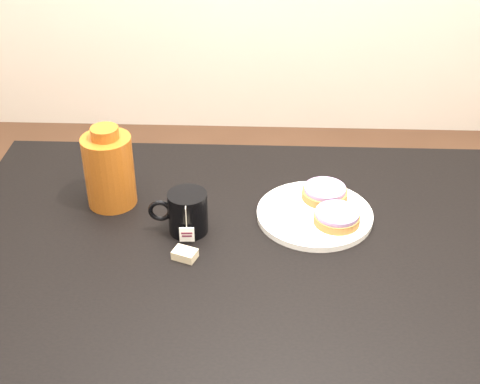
{
  "coord_description": "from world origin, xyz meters",
  "views": [
    {
      "loc": [
        -0.06,
        -1.03,
        1.57
      ],
      "look_at": [
        -0.11,
        0.14,
        0.81
      ],
      "focal_mm": 50.0,
      "sensor_mm": 36.0,
      "label": 1
    }
  ],
  "objects_px": {
    "plate": "(315,214)",
    "bagel_back": "(325,193)",
    "table": "(292,290)",
    "bagel_front": "(337,217)",
    "bagel_package": "(109,169)",
    "teabag_pouch": "(185,254)",
    "mug": "(187,212)"
  },
  "relations": [
    {
      "from": "bagel_package",
      "to": "bagel_back",
      "type": "bearing_deg",
      "value": 1.91
    },
    {
      "from": "table",
      "to": "bagel_front",
      "type": "relative_size",
      "value": 10.47
    },
    {
      "from": "plate",
      "to": "teabag_pouch",
      "type": "height_order",
      "value": "same"
    },
    {
      "from": "plate",
      "to": "bagel_package",
      "type": "height_order",
      "value": "bagel_package"
    },
    {
      "from": "bagel_back",
      "to": "bagel_front",
      "type": "bearing_deg",
      "value": -78.6
    },
    {
      "from": "table",
      "to": "bagel_package",
      "type": "distance_m",
      "value": 0.46
    },
    {
      "from": "table",
      "to": "bagel_back",
      "type": "xyz_separation_m",
      "value": [
        0.07,
        0.2,
        0.11
      ]
    },
    {
      "from": "table",
      "to": "bagel_back",
      "type": "height_order",
      "value": "bagel_back"
    },
    {
      "from": "plate",
      "to": "bagel_front",
      "type": "height_order",
      "value": "bagel_front"
    },
    {
      "from": "bagel_back",
      "to": "teabag_pouch",
      "type": "xyz_separation_m",
      "value": [
        -0.28,
        -0.21,
        -0.02
      ]
    },
    {
      "from": "plate",
      "to": "bagel_back",
      "type": "bearing_deg",
      "value": 67.13
    },
    {
      "from": "plate",
      "to": "bagel_front",
      "type": "relative_size",
      "value": 1.83
    },
    {
      "from": "table",
      "to": "plate",
      "type": "bearing_deg",
      "value": 70.84
    },
    {
      "from": "table",
      "to": "bagel_package",
      "type": "height_order",
      "value": "bagel_package"
    },
    {
      "from": "bagel_front",
      "to": "teabag_pouch",
      "type": "distance_m",
      "value": 0.32
    },
    {
      "from": "plate",
      "to": "teabag_pouch",
      "type": "xyz_separation_m",
      "value": [
        -0.26,
        -0.15,
        -0.0
      ]
    },
    {
      "from": "mug",
      "to": "bagel_package",
      "type": "bearing_deg",
      "value": 148.2
    },
    {
      "from": "plate",
      "to": "table",
      "type": "bearing_deg",
      "value": -109.16
    },
    {
      "from": "bagel_back",
      "to": "teabag_pouch",
      "type": "bearing_deg",
      "value": -144.17
    },
    {
      "from": "mug",
      "to": "teabag_pouch",
      "type": "bearing_deg",
      "value": -89.65
    },
    {
      "from": "bagel_front",
      "to": "bagel_package",
      "type": "bearing_deg",
      "value": 170.92
    },
    {
      "from": "bagel_back",
      "to": "bagel_package",
      "type": "bearing_deg",
      "value": -178.09
    },
    {
      "from": "table",
      "to": "plate",
      "type": "height_order",
      "value": "plate"
    },
    {
      "from": "bagel_back",
      "to": "teabag_pouch",
      "type": "distance_m",
      "value": 0.35
    },
    {
      "from": "plate",
      "to": "mug",
      "type": "distance_m",
      "value": 0.27
    },
    {
      "from": "plate",
      "to": "bagel_package",
      "type": "distance_m",
      "value": 0.45
    },
    {
      "from": "mug",
      "to": "bagel_package",
      "type": "relative_size",
      "value": 0.67
    },
    {
      "from": "bagel_front",
      "to": "mug",
      "type": "relative_size",
      "value": 1.09
    },
    {
      "from": "bagel_package",
      "to": "bagel_front",
      "type": "bearing_deg",
      "value": -9.08
    },
    {
      "from": "bagel_back",
      "to": "bagel_front",
      "type": "height_order",
      "value": "same"
    },
    {
      "from": "mug",
      "to": "plate",
      "type": "bearing_deg",
      "value": 9.81
    },
    {
      "from": "plate",
      "to": "mug",
      "type": "xyz_separation_m",
      "value": [
        -0.26,
        -0.06,
        0.04
      ]
    }
  ]
}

